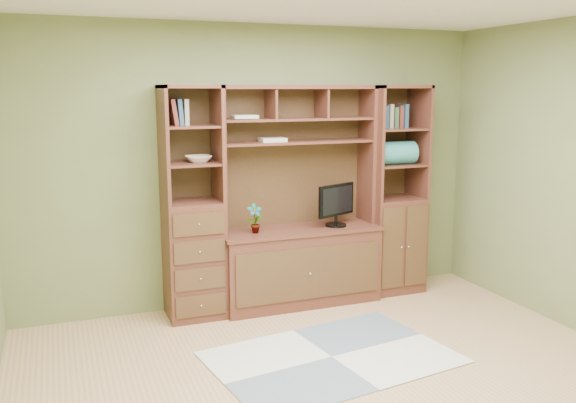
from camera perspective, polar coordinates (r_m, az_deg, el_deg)
name	(u,v)px	position (r m, az deg, el deg)	size (l,w,h in m)	color
room	(355,203)	(3.91, 6.28, -0.13)	(4.60, 4.10, 2.64)	tan
center_hutch	(300,197)	(5.65, 1.12, 0.40)	(1.54, 0.53, 2.05)	#51271C
left_tower	(193,204)	(5.39, -8.92, -0.21)	(0.50, 0.45, 2.05)	#51271C
right_tower	(394,190)	(6.14, 9.88, 1.06)	(0.55, 0.45, 2.05)	#51271C
rug	(332,357)	(4.79, 4.11, -14.35)	(1.78, 1.18, 0.01)	#A6ABAB
monitor	(336,197)	(5.76, 4.54, 0.39)	(0.45, 0.20, 0.55)	black
orchid	(255,218)	(5.49, -3.12, -1.59)	(0.14, 0.10, 0.27)	#B35D3C
magazines	(272,140)	(5.58, -1.46, 5.80)	(0.23, 0.17, 0.04)	beige
bowl	(198,159)	(5.35, -8.38, 3.98)	(0.23, 0.23, 0.06)	silver
blanket_teal	(396,153)	(6.03, 10.04, 4.50)	(0.38, 0.22, 0.22)	teal
blanket_red	(396,152)	(6.18, 10.04, 4.54)	(0.36, 0.20, 0.20)	brown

